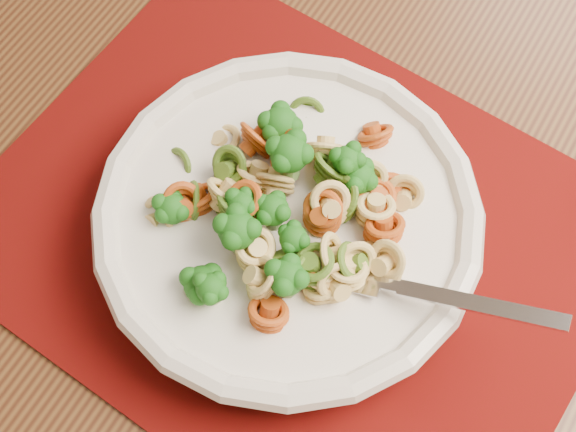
% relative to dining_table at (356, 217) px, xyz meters
% --- Properties ---
extents(dining_table, '(1.54, 1.17, 0.72)m').
position_rel_dining_table_xyz_m(dining_table, '(0.00, 0.00, 0.00)').
color(dining_table, '#583718').
rests_on(dining_table, ground).
extents(placemat, '(0.54, 0.47, 0.00)m').
position_rel_dining_table_xyz_m(placemat, '(-0.04, -0.08, 0.10)').
color(placemat, '#4E0306').
rests_on(placemat, dining_table).
extents(pasta_bowl, '(0.28, 0.28, 0.05)m').
position_rel_dining_table_xyz_m(pasta_bowl, '(-0.04, -0.08, 0.13)').
color(pasta_bowl, silver).
rests_on(pasta_bowl, placemat).
extents(pasta_broccoli_heap, '(0.24, 0.24, 0.06)m').
position_rel_dining_table_xyz_m(pasta_broccoli_heap, '(-0.04, -0.08, 0.15)').
color(pasta_broccoli_heap, tan).
rests_on(pasta_broccoli_heap, pasta_bowl).
extents(fork, '(0.18, 0.03, 0.08)m').
position_rel_dining_table_xyz_m(fork, '(0.03, -0.11, 0.15)').
color(fork, silver).
rests_on(fork, pasta_bowl).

